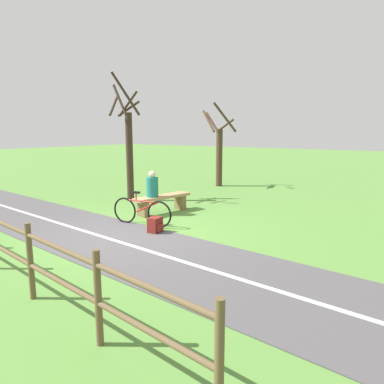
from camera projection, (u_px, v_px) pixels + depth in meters
ground_plane at (127, 234)px, 8.03m from camera, size 80.00×80.00×0.00m
paved_path at (282, 293)px, 5.09m from camera, size 5.35×36.09×0.02m
path_centre_line at (282, 292)px, 5.09m from camera, size 2.63×31.91×0.00m
bench at (162, 201)px, 10.04m from camera, size 1.84×0.77×0.51m
person_seated at (152, 186)px, 9.72m from camera, size 0.39×0.39×0.73m
bicycle at (142, 211)px, 8.70m from camera, size 0.32×1.67×0.85m
backpack at (155, 225)px, 8.10m from camera, size 0.35×0.31×0.36m
fence_roadside at (6, 243)px, 5.36m from camera, size 1.02×8.19×1.09m
tree_far_right at (219, 151)px, 14.70m from camera, size 1.24×1.50×3.45m
tree_by_path at (128, 147)px, 11.57m from camera, size 1.23×1.31×4.12m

